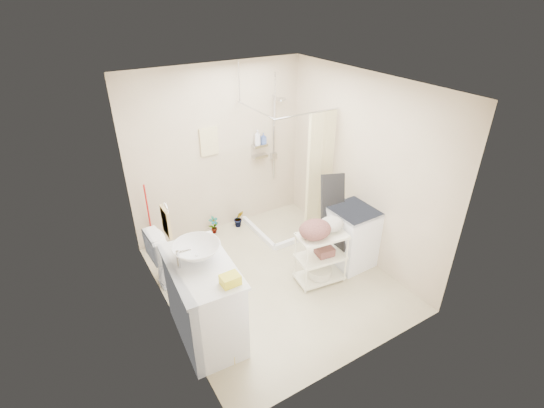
{
  "coord_description": "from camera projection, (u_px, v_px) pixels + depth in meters",
  "views": [
    {
      "loc": [
        -2.2,
        -3.59,
        3.52
      ],
      "look_at": [
        0.13,
        0.25,
        1.0
      ],
      "focal_mm": 26.0,
      "sensor_mm": 36.0,
      "label": 1
    }
  ],
  "objects": [
    {
      "name": "towel_ring",
      "position": [
        166.0,
        220.0,
        3.9
      ],
      "size": [
        0.04,
        0.22,
        0.34
      ],
      "primitive_type": null,
      "color": "#E2C985",
      "rests_on": "wall_left"
    },
    {
      "name": "hanging_towel",
      "position": [
        209.0,
        141.0,
        5.77
      ],
      "size": [
        0.28,
        0.03,
        0.42
      ],
      "primitive_type": "cube",
      "color": "beige",
      "rests_on": "wall_back"
    },
    {
      "name": "ceiling",
      "position": [
        274.0,
        84.0,
        4.12
      ],
      "size": [
        2.8,
        3.2,
        0.04
      ],
      "primitive_type": "cube",
      "color": "silver",
      "rests_on": "ground"
    },
    {
      "name": "toilet",
      "position": [
        181.0,
        252.0,
        5.22
      ],
      "size": [
        0.82,
        0.49,
        0.82
      ],
      "primitive_type": "imported",
      "rotation": [
        0.0,
        0.0,
        1.61
      ],
      "color": "white",
      "rests_on": "ground"
    },
    {
      "name": "sink",
      "position": [
        197.0,
        252.0,
        4.1
      ],
      "size": [
        0.6,
        0.6,
        0.18
      ],
      "primitive_type": "imported",
      "rotation": [
        0.0,
        0.0,
        -0.2
      ],
      "color": "silver",
      "rests_on": "vanity"
    },
    {
      "name": "potted_plant_b",
      "position": [
        239.0,
        218.0,
        6.48
      ],
      "size": [
        0.19,
        0.16,
        0.29
      ],
      "primitive_type": "imported",
      "rotation": [
        0.0,
        0.0,
        -0.23
      ],
      "color": "brown",
      "rests_on": "ground"
    },
    {
      "name": "wall_back",
      "position": [
        219.0,
        152.0,
        5.95
      ],
      "size": [
        2.8,
        0.04,
        2.6
      ],
      "primitive_type": "cube",
      "color": "beige",
      "rests_on": "ground"
    },
    {
      "name": "counter_basket",
      "position": [
        230.0,
        280.0,
        3.77
      ],
      "size": [
        0.18,
        0.14,
        0.1
      ],
      "primitive_type": "cube",
      "rotation": [
        0.0,
        0.0,
        0.02
      ],
      "color": "yellow",
      "rests_on": "vanity"
    },
    {
      "name": "potted_plant_a",
      "position": [
        214.0,
        225.0,
        6.3
      ],
      "size": [
        0.17,
        0.12,
        0.3
      ],
      "primitive_type": "imported",
      "rotation": [
        0.0,
        0.0,
        0.12
      ],
      "color": "#955530",
      "rests_on": "ground"
    },
    {
      "name": "floor_basket",
      "position": [
        237.0,
        350.0,
        4.23
      ],
      "size": [
        0.32,
        0.27,
        0.15
      ],
      "primitive_type": "cube",
      "rotation": [
        0.0,
        0.0,
        0.2
      ],
      "color": "yellow",
      "rests_on": "ground"
    },
    {
      "name": "laundry_rack",
      "position": [
        321.0,
        253.0,
        5.15
      ],
      "size": [
        0.68,
        0.45,
        0.87
      ],
      "primitive_type": null,
      "rotation": [
        0.0,
        0.0,
        -0.13
      ],
      "color": "white",
      "rests_on": "ground"
    },
    {
      "name": "washing_machine",
      "position": [
        352.0,
        236.0,
        5.52
      ],
      "size": [
        0.6,
        0.62,
        0.86
      ],
      "primitive_type": "cube",
      "rotation": [
        0.0,
        0.0,
        0.02
      ],
      "color": "white",
      "rests_on": "ground"
    },
    {
      "name": "wall_left",
      "position": [
        160.0,
        226.0,
        4.13
      ],
      "size": [
        0.04,
        3.2,
        2.6
      ],
      "primitive_type": "cube",
      "color": "beige",
      "rests_on": "ground"
    },
    {
      "name": "wall_front",
      "position": [
        366.0,
        264.0,
        3.56
      ],
      "size": [
        2.8,
        0.04,
        2.6
      ],
      "primitive_type": "cube",
      "color": "beige",
      "rests_on": "ground"
    },
    {
      "name": "wall_right",
      "position": [
        361.0,
        169.0,
        5.39
      ],
      "size": [
        0.04,
        3.2,
        2.6
      ],
      "primitive_type": "cube",
      "color": "beige",
      "rests_on": "ground"
    },
    {
      "name": "ironing_board",
      "position": [
        333.0,
        219.0,
        5.48
      ],
      "size": [
        0.38,
        0.14,
        1.32
      ],
      "primitive_type": null,
      "rotation": [
        0.0,
        0.0,
        -0.08
      ],
      "color": "black",
      "rests_on": "ground"
    },
    {
      "name": "mop",
      "position": [
        146.0,
        217.0,
        5.69
      ],
      "size": [
        0.14,
        0.14,
        1.14
      ],
      "primitive_type": null,
      "rotation": [
        0.0,
        0.0,
        0.41
      ],
      "color": "#BA0E0D",
      "rests_on": "ground"
    },
    {
      "name": "vanity",
      "position": [
        204.0,
        301.0,
        4.29
      ],
      "size": [
        0.7,
        1.17,
        0.99
      ],
      "primitive_type": "cube",
      "rotation": [
        0.0,
        0.0,
        -0.06
      ],
      "color": "silver",
      "rests_on": "ground"
    },
    {
      "name": "shampoo_bottle_b",
      "position": [
        263.0,
        138.0,
        6.19
      ],
      "size": [
        0.08,
        0.08,
        0.16
      ],
      "primitive_type": "imported",
      "rotation": [
        0.0,
        0.0,
        -0.08
      ],
      "color": "#3E569B",
      "rests_on": "shower"
    },
    {
      "name": "shower",
      "position": [
        285.0,
        168.0,
        6.05
      ],
      "size": [
        1.1,
        1.1,
        2.1
      ],
      "primitive_type": null,
      "color": "white",
      "rests_on": "ground"
    },
    {
      "name": "shampoo_bottle_a",
      "position": [
        258.0,
        138.0,
        6.1
      ],
      "size": [
        0.11,
        0.11,
        0.24
      ],
      "primitive_type": "imported",
      "rotation": [
        0.0,
        0.0,
        -0.2
      ],
      "color": "silver",
      "rests_on": "shower"
    },
    {
      "name": "tp_holder",
      "position": [
        169.0,
        266.0,
        4.46
      ],
      "size": [
        0.08,
        0.12,
        0.14
      ],
      "primitive_type": null,
      "color": "white",
      "rests_on": "wall_left"
    },
    {
      "name": "floor",
      "position": [
        274.0,
        278.0,
        5.39
      ],
      "size": [
        3.2,
        3.2,
        0.0
      ],
      "primitive_type": "plane",
      "color": "#C1B791",
      "rests_on": "ground"
    }
  ]
}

